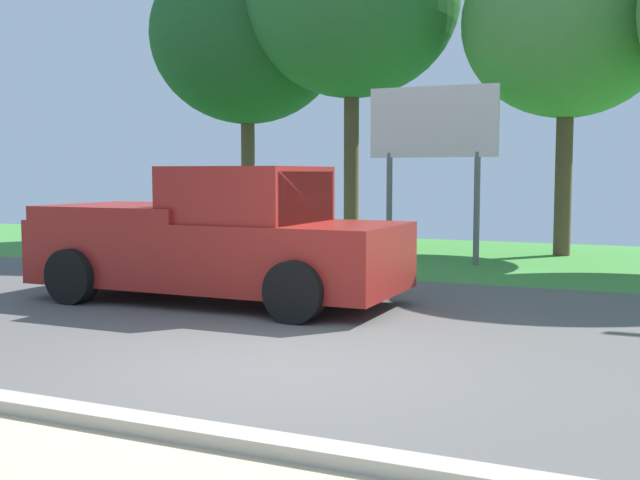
% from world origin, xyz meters
% --- Properties ---
extents(ground_plane, '(40.00, 22.00, 0.20)m').
position_xyz_m(ground_plane, '(0.00, 2.95, -0.05)').
color(ground_plane, '#565451').
extents(pickup_truck, '(5.20, 2.28, 1.88)m').
position_xyz_m(pickup_truck, '(-2.40, 2.94, 0.87)').
color(pickup_truck, maroon).
rests_on(pickup_truck, ground_plane).
extents(roadside_billboard, '(2.60, 0.12, 3.50)m').
position_xyz_m(roadside_billboard, '(-0.97, 8.73, 2.55)').
color(roadside_billboard, slate).
rests_on(roadside_billboard, ground_plane).
extents(tree_left_far, '(4.47, 4.47, 7.03)m').
position_xyz_m(tree_left_far, '(1.27, 11.14, 4.98)').
color(tree_left_far, brown).
rests_on(tree_left_far, ground_plane).
extents(tree_right_mid, '(5.00, 5.00, 7.61)m').
position_xyz_m(tree_right_mid, '(-6.76, 11.59, 5.32)').
color(tree_right_mid, brown).
rests_on(tree_right_mid, ground_plane).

